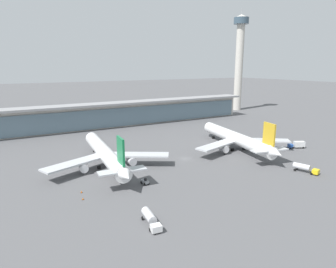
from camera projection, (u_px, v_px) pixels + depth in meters
The scene contains 11 objects.
ground_plane at pixel (186, 159), 120.71m from camera, with size 1200.00×1200.00×0.00m, color #515154.
airliner_left_stand at pixel (105, 154), 109.96m from camera, with size 46.29×60.43×16.08m.
airliner_centre_stand at pixel (237, 139), 132.68m from camera, with size 45.78×60.19×16.08m.
service_truck_near_nose_yellow at pixel (305, 168), 104.98m from camera, with size 4.76×8.88×2.95m.
service_truck_under_wing_grey at pixel (145, 182), 94.61m from camera, with size 2.08×3.07×2.05m.
service_truck_mid_apron_blue at pixel (297, 145), 135.78m from camera, with size 7.55×5.34×3.10m.
service_truck_by_tail_white at pixel (151, 218), 70.31m from camera, with size 3.38×8.81×2.95m.
terminal_building at pixel (119, 114), 183.39m from camera, with size 183.76×12.80×15.20m.
control_tower at pixel (239, 56), 243.83m from camera, with size 12.00×12.00×81.88m.
safety_cone_alpha at pixel (83, 199), 83.81m from camera, with size 0.62×0.62×0.70m.
safety_cone_bravo at pixel (82, 192), 88.30m from camera, with size 0.62×0.62×0.70m.
Camera 1 is at (-63.58, -96.44, 37.16)m, focal length 31.67 mm.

